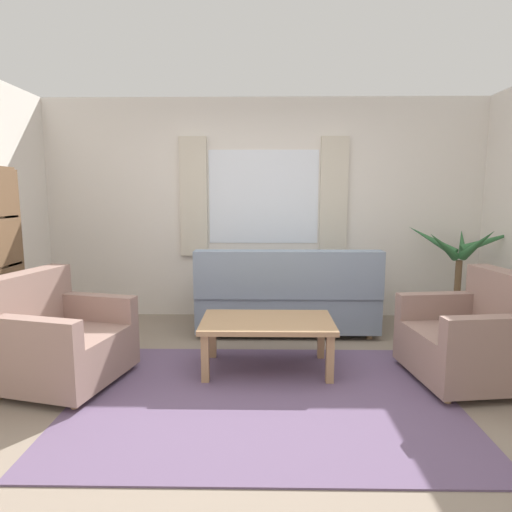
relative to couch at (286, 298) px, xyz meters
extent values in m
plane|color=gray|center=(-0.25, -1.57, -0.37)|extent=(6.24, 6.24, 0.00)
cube|color=silver|center=(-0.25, 0.69, 0.93)|extent=(5.32, 0.12, 2.60)
cube|color=white|center=(-0.25, 0.63, 1.08)|extent=(1.30, 0.01, 1.10)
cube|color=beige|center=(-1.08, 0.60, 1.08)|extent=(0.32, 0.06, 1.40)
cube|color=beige|center=(0.58, 0.60, 1.08)|extent=(0.32, 0.06, 1.40)
cube|color=#604C6B|center=(-0.25, -1.57, -0.36)|extent=(2.75, 1.95, 0.01)
cube|color=gray|center=(0.00, 0.07, -0.12)|extent=(1.90, 0.80, 0.38)
cube|color=gray|center=(0.00, -0.25, 0.31)|extent=(1.90, 0.20, 0.48)
cube|color=gray|center=(0.87, 0.07, 0.19)|extent=(0.16, 0.80, 0.24)
cube|color=gray|center=(-0.87, 0.07, 0.19)|extent=(0.16, 0.80, 0.24)
cylinder|color=#A87F56|center=(0.85, 0.37, -0.34)|extent=(0.06, 0.06, 0.06)
cylinder|color=#A87F56|center=(-0.85, 0.37, -0.34)|extent=(0.06, 0.06, 0.06)
cylinder|color=#A87F56|center=(0.85, -0.23, -0.34)|extent=(0.06, 0.06, 0.06)
cylinder|color=#A87F56|center=(-0.85, -0.23, -0.34)|extent=(0.06, 0.06, 0.06)
cube|color=gray|center=(-1.79, -1.34, -0.13)|extent=(0.97, 1.00, 0.36)
cube|color=gray|center=(-2.12, -1.27, 0.28)|extent=(0.37, 0.86, 0.46)
cube|color=gray|center=(-1.88, -1.69, 0.16)|extent=(0.81, 0.30, 0.22)
cube|color=gray|center=(-1.71, -0.99, 0.16)|extent=(0.81, 0.30, 0.22)
cylinder|color=#A87F56|center=(-1.56, -1.75, -0.34)|extent=(0.05, 0.05, 0.06)
cylinder|color=#A87F56|center=(-1.40, -1.09, -0.34)|extent=(0.05, 0.05, 0.06)
cylinder|color=#A87F56|center=(-2.03, -0.94, -0.34)|extent=(0.05, 0.05, 0.06)
cube|color=gray|center=(1.34, -1.25, -0.13)|extent=(0.89, 0.93, 0.36)
cube|color=gray|center=(1.67, -1.21, 0.28)|extent=(0.28, 0.86, 0.46)
cube|color=gray|center=(1.30, -0.89, 0.16)|extent=(0.81, 0.21, 0.22)
cube|color=gray|center=(1.38, -1.61, 0.16)|extent=(0.81, 0.21, 0.22)
cylinder|color=#A87F56|center=(0.98, -0.95, -0.34)|extent=(0.05, 0.05, 0.06)
cylinder|color=#A87F56|center=(1.06, -1.63, -0.34)|extent=(0.05, 0.05, 0.06)
cylinder|color=#A87F56|center=(1.62, -0.87, -0.34)|extent=(0.05, 0.05, 0.06)
cube|color=#A87F56|center=(-0.22, -1.05, 0.05)|extent=(1.10, 0.64, 0.04)
cube|color=#A87F56|center=(-0.71, -1.31, -0.17)|extent=(0.06, 0.06, 0.40)
cube|color=#A87F56|center=(0.27, -1.31, -0.17)|extent=(0.06, 0.06, 0.40)
cube|color=#A87F56|center=(-0.71, -0.79, -0.17)|extent=(0.06, 0.06, 0.40)
cube|color=#A87F56|center=(0.27, -0.79, -0.17)|extent=(0.06, 0.06, 0.40)
cylinder|color=#56565B|center=(1.91, 0.17, -0.23)|extent=(0.34, 0.34, 0.28)
cylinder|color=brown|center=(1.91, 0.17, 0.15)|extent=(0.07, 0.07, 0.48)
cone|color=#2D6638|center=(2.24, 0.15, 0.62)|extent=(0.66, 0.15, 0.32)
cone|color=#2D6638|center=(2.02, 0.38, 0.56)|extent=(0.27, 0.45, 0.38)
cone|color=#2D6638|center=(1.66, 0.35, 0.61)|extent=(0.50, 0.47, 0.38)
cone|color=#2D6638|center=(1.68, 0.06, 0.57)|extent=(0.47, 0.30, 0.38)
cone|color=#2D6638|center=(1.94, -0.14, 0.61)|extent=(0.15, 0.58, 0.42)
cube|color=brown|center=(-2.63, -0.63, 0.48)|extent=(0.30, 0.04, 1.70)
cube|color=#335199|center=(-2.63, -0.72, 0.65)|extent=(0.23, 0.05, 0.29)
camera|label=1|loc=(-0.26, -4.51, 1.11)|focal=30.01mm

